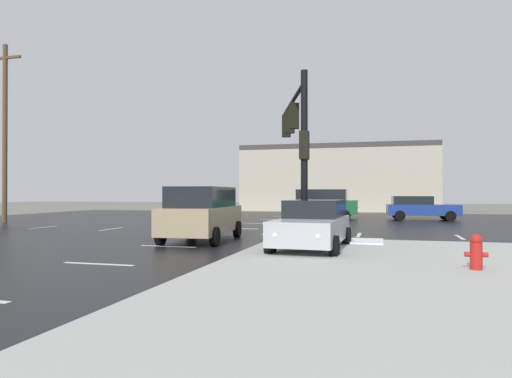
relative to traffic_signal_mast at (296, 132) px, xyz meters
name	(u,v)px	position (x,y,z in m)	size (l,w,h in m)	color
ground_plane	(226,232)	(-3.98, 3.86, -4.03)	(120.00, 120.00, 0.00)	slate
road_asphalt	(226,232)	(-3.98, 3.86, -4.02)	(44.00, 44.00, 0.02)	black
snow_strip_curbside	(324,240)	(1.02, -0.14, -3.86)	(4.00, 1.60, 0.06)	white
lane_markings	(243,235)	(-2.77, 2.48, -4.01)	(36.15, 36.15, 0.01)	silver
traffic_signal_mast	(296,132)	(0.00, 0.00, 0.00)	(1.98, 5.75, 5.58)	black
fire_hydrant	(476,252)	(4.99, -5.31, -3.50)	(0.48, 0.26, 0.79)	red
strip_building_background	(339,178)	(-1.32, 31.88, -0.75)	(19.03, 8.00, 6.56)	#BCB29E
sedan_silver	(313,224)	(0.90, -2.05, -3.18)	(2.16, 4.59, 1.58)	#B7BABF
sedan_blue	(420,207)	(5.37, 15.62, -3.18)	(4.64, 2.29, 1.58)	navy
suv_green	(322,203)	(-1.03, 15.60, -2.94)	(4.86, 2.22, 2.03)	#195933
suv_tan	(202,212)	(-3.56, -0.17, -2.94)	(2.46, 4.95, 2.03)	tan
utility_pole_far	(5,130)	(-18.90, 6.43, 1.56)	(2.20, 0.28, 10.75)	brown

